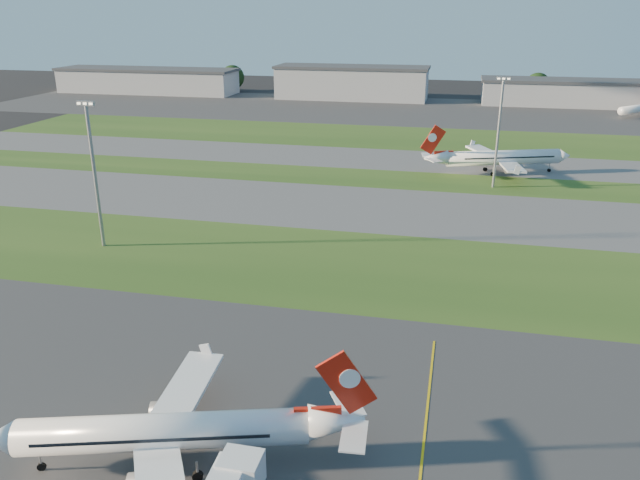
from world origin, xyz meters
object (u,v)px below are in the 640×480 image
(airliner_parked, at_px, (168,432))
(airliner_taxiing, at_px, (502,158))
(light_mast_west, at_px, (94,166))
(light_mast_centre, at_px, (499,126))

(airliner_parked, relative_size, airliner_taxiing, 0.90)
(light_mast_west, relative_size, light_mast_centre, 1.00)
(light_mast_centre, bearing_deg, airliner_parked, -107.18)
(airliner_taxiing, height_order, light_mast_centre, light_mast_centre)
(airliner_parked, height_order, light_mast_centre, light_mast_centre)
(light_mast_west, distance_m, light_mast_centre, 89.64)
(airliner_parked, xyz_separation_m, airliner_taxiing, (35.35, 120.98, 0.46))
(airliner_taxiing, relative_size, light_mast_west, 1.38)
(light_mast_centre, bearing_deg, airliner_taxiing, 80.65)
(airliner_taxiing, relative_size, light_mast_centre, 1.38)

